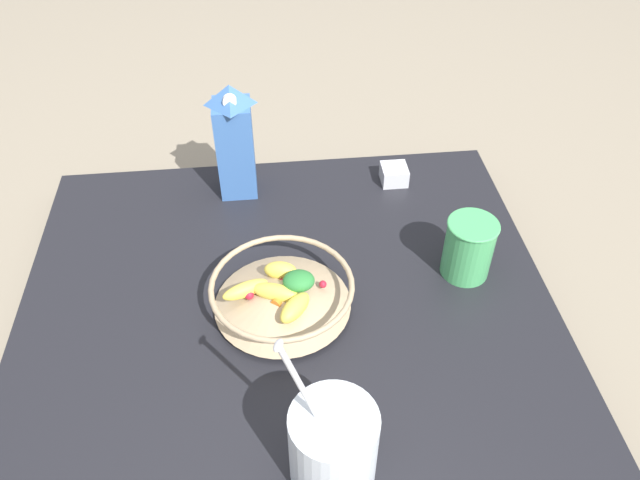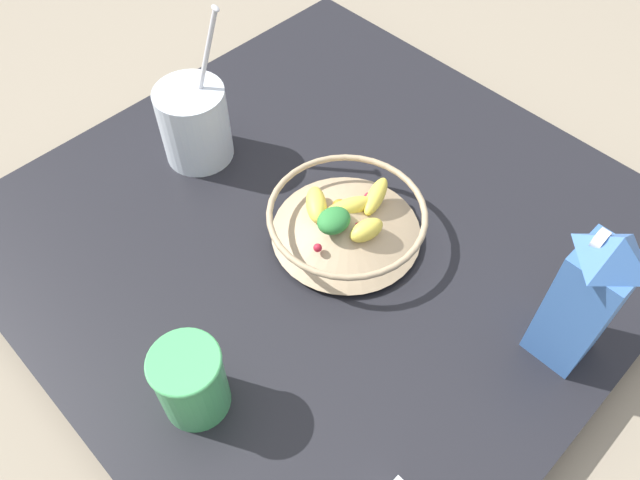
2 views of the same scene
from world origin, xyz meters
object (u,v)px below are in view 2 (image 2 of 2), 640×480
(fruit_bowl, at_px, (347,221))
(yogurt_tub, at_px, (194,120))
(milk_carton, at_px, (586,298))
(drinking_cup, at_px, (191,381))

(fruit_bowl, bearing_deg, yogurt_tub, -80.87)
(milk_carton, distance_m, yogurt_tub, 0.67)
(fruit_bowl, height_order, drinking_cup, drinking_cup)
(yogurt_tub, xyz_separation_m, drinking_cup, (0.29, 0.36, -0.02))
(milk_carton, bearing_deg, drinking_cup, -35.20)
(fruit_bowl, bearing_deg, drinking_cup, 9.13)
(fruit_bowl, relative_size, milk_carton, 1.00)
(fruit_bowl, xyz_separation_m, yogurt_tub, (0.05, -0.31, 0.04))
(yogurt_tub, distance_m, drinking_cup, 0.47)
(drinking_cup, bearing_deg, yogurt_tub, -128.44)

